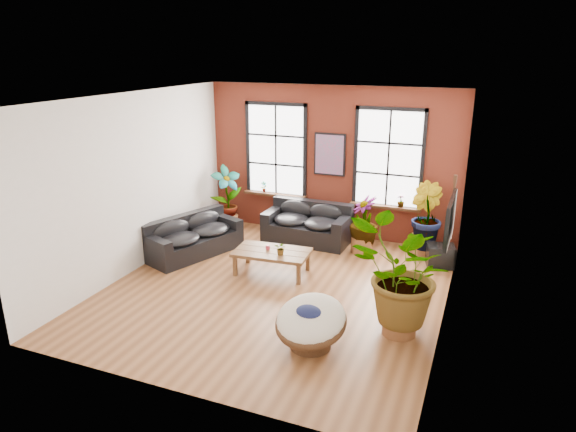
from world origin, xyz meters
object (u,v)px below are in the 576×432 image
at_px(papasan_chair, 311,322).
at_px(sofa_back, 308,224).
at_px(sofa_left, 192,237).
at_px(coffee_table, 272,253).

bearing_deg(papasan_chair, sofa_back, 116.87).
xyz_separation_m(sofa_back, papasan_chair, (1.54, -4.19, 0.01)).
height_order(sofa_left, papasan_chair, sofa_left).
bearing_deg(papasan_chair, coffee_table, 132.29).
xyz_separation_m(coffee_table, papasan_chair, (1.60, -2.23, -0.00)).
bearing_deg(sofa_left, sofa_back, -30.11).
distance_m(sofa_back, sofa_left, 2.65).
xyz_separation_m(sofa_back, coffee_table, (-0.05, -1.97, 0.01)).
height_order(sofa_back, coffee_table, sofa_back).
bearing_deg(sofa_back, papasan_chair, -67.77).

